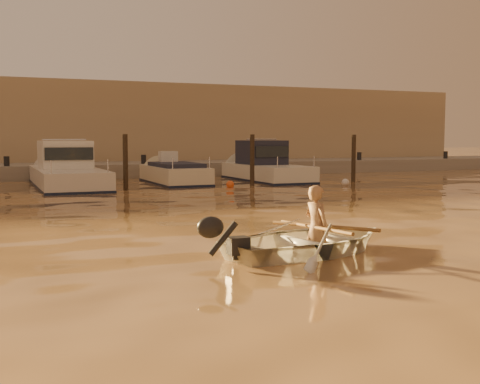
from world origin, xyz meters
name	(u,v)px	position (x,y,z in m)	size (l,w,h in m)	color
ground_plane	(335,262)	(0.00, 0.00, 0.00)	(160.00, 160.00, 0.00)	olive
dinghy	(312,241)	(0.02, 0.75, 0.20)	(2.23, 3.13, 0.65)	silver
person	(316,228)	(0.11, 0.77, 0.40)	(0.51, 0.34, 1.41)	#A07350
outboard_motor	(237,246)	(-1.45, 0.42, 0.28)	(0.90, 0.40, 0.70)	black
oar_port	(323,226)	(0.26, 0.81, 0.42)	(0.06, 0.06, 2.10)	brown
oar_starboard	(314,227)	(0.06, 0.76, 0.42)	(0.06, 0.06, 2.10)	olive
moored_boat_2	(67,170)	(-1.96, 16.00, 0.62)	(2.31, 7.73, 1.75)	beige
moored_boat_3	(175,178)	(2.29, 16.00, 0.22)	(1.82, 5.34, 0.95)	beige
moored_boat_4	(267,166)	(6.49, 16.00, 0.62)	(2.05, 6.38, 1.75)	silver
piling_2	(126,165)	(-0.20, 13.80, 0.90)	(0.18, 0.18, 2.20)	#2D2319
piling_3	(252,163)	(4.80, 13.80, 0.90)	(0.18, 0.18, 2.20)	#2D2319
piling_4	(354,161)	(9.50, 13.80, 0.90)	(0.18, 0.18, 2.20)	#2D2319
fender_c	(85,190)	(-1.79, 12.93, 0.10)	(0.30, 0.30, 0.30)	silver
fender_d	(230,185)	(3.68, 13.34, 0.10)	(0.30, 0.30, 0.30)	#DE511A
fender_e	(345,182)	(8.30, 12.56, 0.10)	(0.30, 0.30, 0.30)	silver
quay	(95,174)	(0.00, 21.50, 0.15)	(52.00, 4.00, 1.00)	gray
waterfront_building	(78,128)	(0.00, 27.00, 2.40)	(46.00, 7.00, 4.80)	#9E8466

